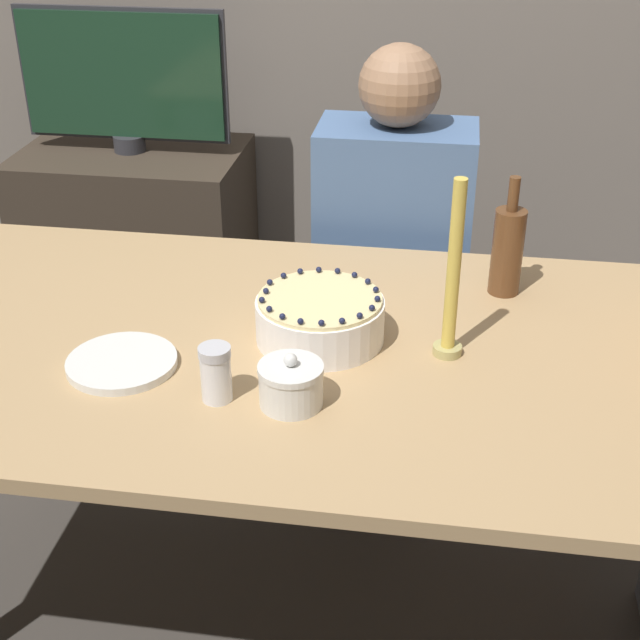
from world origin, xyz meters
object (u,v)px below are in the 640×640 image
object	(u,v)px
person_man_blue_shirt	(391,294)
sugar_bowl	(291,384)
tv_monitor	(123,78)
sugar_shaker	(216,373)
cake	(320,318)
candle	(453,284)
bottle	(507,250)

from	to	relation	value
person_man_blue_shirt	sugar_bowl	bearing A→B (deg)	82.84
person_man_blue_shirt	tv_monitor	world-z (taller)	person_man_blue_shirt
sugar_shaker	cake	bearing A→B (deg)	57.95
sugar_bowl	candle	distance (m)	0.36
sugar_bowl	sugar_shaker	xyz separation A→B (m)	(-0.13, -0.00, 0.01)
sugar_bowl	sugar_shaker	bearing A→B (deg)	-177.86
candle	bottle	xyz separation A→B (m)	(0.11, 0.28, -0.05)
cake	person_man_blue_shirt	distance (m)	0.71
person_man_blue_shirt	tv_monitor	size ratio (longest dim) A/B	1.82
sugar_shaker	candle	size ratio (longest dim) A/B	0.30
cake	tv_monitor	size ratio (longest dim) A/B	0.39
sugar_bowl	person_man_blue_shirt	xyz separation A→B (m)	(0.11, 0.89, -0.27)
sugar_bowl	sugar_shaker	distance (m)	0.13
cake	sugar_shaker	distance (m)	0.28
cake	person_man_blue_shirt	size ratio (longest dim) A/B	0.21
sugar_bowl	sugar_shaker	size ratio (longest dim) A/B	1.10
cake	candle	world-z (taller)	candle
sugar_bowl	candle	size ratio (longest dim) A/B	0.33
bottle	cake	bearing A→B (deg)	-144.34
sugar_bowl	bottle	size ratio (longest dim) A/B	0.44
sugar_shaker	candle	world-z (taller)	candle
sugar_shaker	candle	bearing A→B (deg)	28.51
cake	bottle	world-z (taller)	bottle
sugar_shaker	tv_monitor	xyz separation A→B (m)	(-0.63, 1.33, 0.17)
sugar_bowl	tv_monitor	world-z (taller)	tv_monitor
sugar_shaker	bottle	distance (m)	0.72
bottle	tv_monitor	bearing A→B (deg)	143.88
bottle	person_man_blue_shirt	xyz separation A→B (m)	(-0.27, 0.39, -0.33)
cake	person_man_blue_shirt	world-z (taller)	person_man_blue_shirt
candle	tv_monitor	bearing A→B (deg)	132.67
cake	candle	size ratio (longest dim) A/B	0.71
bottle	person_man_blue_shirt	size ratio (longest dim) A/B	0.22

